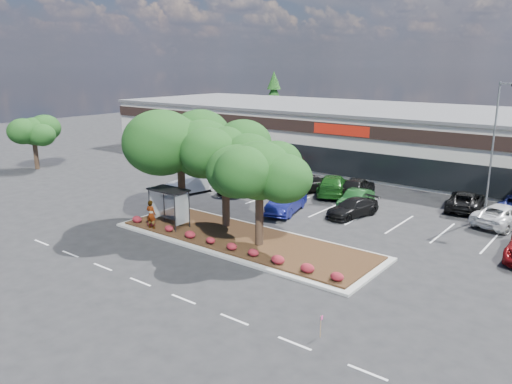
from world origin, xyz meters
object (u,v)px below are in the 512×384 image
Objects in this scene: light_pole at (493,160)px; car_1 at (238,183)px; survey_stake at (321,323)px; car_0 at (194,183)px.

light_pole is 20.42m from car_1.
car_0 is at bearing 146.51° from survey_stake.
car_1 is at bearing 55.24° from car_0.
light_pole is 23.85m from car_0.
survey_stake is 0.18× the size of car_1.
survey_stake is 25.40m from car_0.
car_0 is 3.88m from car_1.
survey_stake is at bearing -93.06° from light_pole.
car_0 reaches higher than survey_stake.
car_1 is (-18.33, 16.64, 0.11)m from survey_stake.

